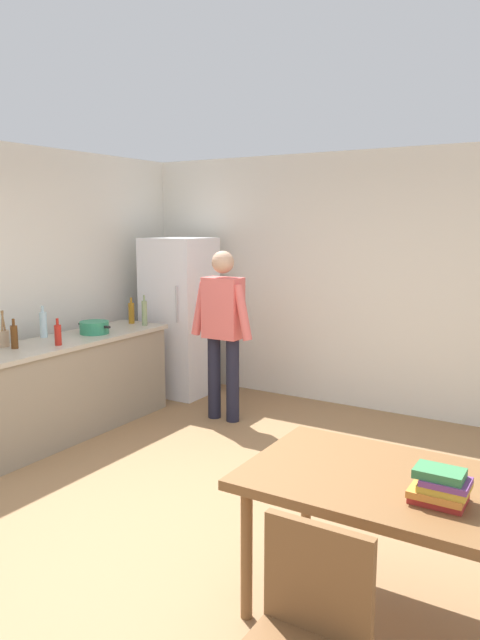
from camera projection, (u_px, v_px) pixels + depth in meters
name	position (u px, v px, depth m)	size (l,w,h in m)	color
ground_plane	(193.00, 521.00, 3.95)	(14.00, 14.00, 0.00)	#936D47
wall_back	(357.00, 282.00, 6.26)	(6.40, 0.12, 2.70)	silver
kitchen_counter	(70.00, 385.00, 5.57)	(0.64, 2.20, 0.90)	gray
refrigerator	(180.00, 317.00, 6.80)	(0.70, 0.67, 1.80)	white
person	(223.00, 324.00, 5.83)	(0.70, 0.22, 1.70)	#1E1E2D
dining_table	(389.00, 493.00, 2.87)	(1.40, 0.90, 0.75)	brown
chair	(304.00, 637.00, 2.08)	(0.42, 0.42, 0.91)	brown
cooking_pot	(94.00, 327.00, 5.75)	(0.40, 0.28, 0.12)	#2D845B
utensil_jar	(3.00, 338.00, 5.15)	(0.11, 0.11, 0.32)	tan
bottle_sauce_red	(58.00, 335.00, 5.20)	(0.06, 0.06, 0.24)	#B22319
bottle_beer_brown	(14.00, 336.00, 5.06)	(0.06, 0.06, 0.26)	#5B3314
bottle_vinegar_tall	(144.00, 313.00, 6.19)	(0.06, 0.06, 0.32)	gray
bottle_oil_amber	(131.00, 313.00, 6.32)	(0.06, 0.06, 0.28)	#996619
bottle_water_clear	(43.00, 324.00, 5.56)	(0.07, 0.07, 0.30)	silver
book_stack	(441.00, 487.00, 2.59)	(0.25, 0.20, 0.16)	#B22D28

